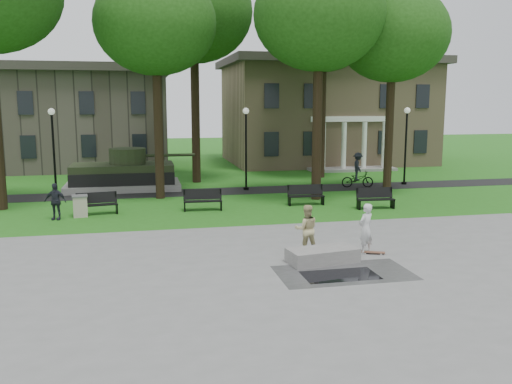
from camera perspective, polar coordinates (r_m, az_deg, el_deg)
ground at (r=19.73m, az=4.43°, el=-5.37°), size 120.00×120.00×0.00m
plaza at (r=15.21m, az=9.86°, el=-9.97°), size 22.00×16.00×0.02m
footpath at (r=31.17m, az=-1.84°, el=0.13°), size 44.00×2.60×0.01m
building_right at (r=46.90m, az=7.23°, el=8.49°), size 17.00×12.00×8.60m
building_left at (r=45.14m, az=-19.29°, el=7.07°), size 15.00×10.00×7.20m
tree_1 at (r=29.06m, az=-10.55°, el=17.03°), size 6.20×6.20×11.63m
tree_2 at (r=28.56m, az=6.67°, el=17.99°), size 6.60×6.60×12.16m
tree_3 at (r=31.08m, az=14.21°, el=15.73°), size 6.00×6.00×11.19m
tree_4 at (r=34.87m, az=-6.58°, el=18.20°), size 7.20×7.20×13.50m
tree_5 at (r=37.07m, az=7.13°, el=16.53°), size 6.40×6.40×12.44m
lamp_left at (r=30.99m, az=-20.55°, el=4.68°), size 0.36×0.36×4.73m
lamp_mid at (r=31.23m, az=-1.06°, el=5.30°), size 0.36×0.36×4.73m
lamp_right at (r=34.57m, az=15.51°, el=5.36°), size 0.36×0.36×4.73m
tank_monument at (r=32.56m, az=-13.75°, el=1.78°), size 7.45×3.40×2.40m
puddle at (r=16.22m, az=8.84°, el=-8.66°), size 2.20×1.20×0.00m
concrete_block at (r=17.36m, az=7.03°, el=-6.63°), size 2.33×1.32×0.45m
skateboard at (r=18.61m, az=12.22°, el=-6.29°), size 0.80×0.48×0.07m
skateboarder at (r=18.45m, az=11.48°, el=-3.79°), size 0.74×0.66×1.70m
friend_watching at (r=18.19m, az=5.32°, el=-3.91°), size 0.86×0.71×1.65m
pedestrian_walker at (r=24.92m, az=-20.37°, el=-0.94°), size 1.01×0.61×1.61m
cyclist at (r=32.88m, az=10.66°, el=1.96°), size 1.97×1.16×2.09m
park_bench_0 at (r=25.55m, az=-16.36°, el=-1.12°), size 1.85×0.79×1.00m
park_bench_1 at (r=25.57m, az=-5.64°, el=-0.78°), size 1.82×0.63×1.00m
park_bench_2 at (r=26.94m, az=5.23°, el=-0.25°), size 1.82×0.60×1.00m
park_bench_3 at (r=26.52m, az=12.42°, el=-0.59°), size 1.82×0.63×1.00m
trash_bin at (r=25.30m, az=-18.02°, el=-1.39°), size 0.73×0.73×0.96m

